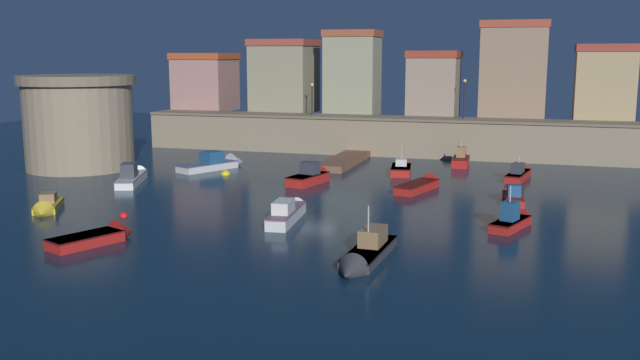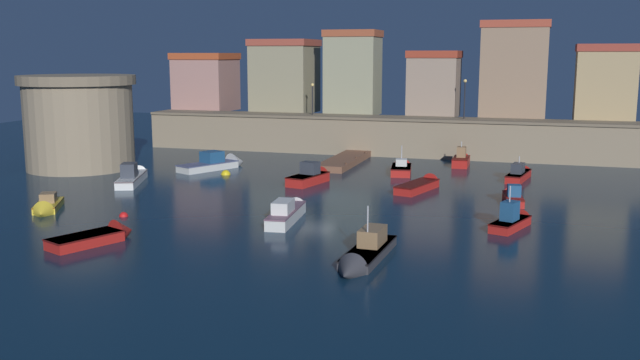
% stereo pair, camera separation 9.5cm
% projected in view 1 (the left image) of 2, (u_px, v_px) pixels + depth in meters
% --- Properties ---
extents(ground_plane, '(120.06, 120.06, 0.00)m').
position_uv_depth(ground_plane, '(317.00, 195.00, 50.56)').
color(ground_plane, '#0C2338').
extents(quay_wall, '(49.59, 3.99, 3.78)m').
position_uv_depth(quay_wall, '(383.00, 136.00, 70.79)').
color(quay_wall, gray).
rests_on(quay_wall, ground).
extents(old_town_backdrop, '(47.92, 6.23, 9.53)m').
position_uv_depth(old_town_backdrop, '(376.00, 77.00, 74.37)').
color(old_town_backdrop, '#A87970').
rests_on(old_town_backdrop, ground).
extents(fortress_tower, '(9.87, 9.87, 8.08)m').
position_uv_depth(fortress_tower, '(79.00, 122.00, 61.81)').
color(fortress_tower, gray).
rests_on(fortress_tower, ground).
extents(pier_dock, '(2.49, 10.57, 0.70)m').
position_uv_depth(pier_dock, '(344.00, 161.00, 64.95)').
color(pier_dock, brown).
rests_on(pier_dock, ground).
extents(quay_lamp_0, '(0.32, 0.32, 3.19)m').
position_uv_depth(quay_lamp_0, '(312.00, 94.00, 72.23)').
color(quay_lamp_0, black).
rests_on(quay_lamp_0, quay_wall).
extents(quay_lamp_1, '(0.32, 0.32, 3.74)m').
position_uv_depth(quay_lamp_1, '(464.00, 93.00, 67.75)').
color(quay_lamp_1, black).
rests_on(quay_lamp_1, quay_wall).
extents(moored_boat_0, '(2.65, 5.43, 2.05)m').
position_uv_depth(moored_boat_0, '(313.00, 176.00, 55.51)').
color(moored_boat_0, red).
rests_on(moored_boat_0, ground).
extents(moored_boat_1, '(1.72, 4.56, 1.58)m').
position_uv_depth(moored_boat_1, '(512.00, 196.00, 48.32)').
color(moored_boat_1, red).
rests_on(moored_boat_1, ground).
extents(moored_boat_2, '(2.09, 5.96, 2.15)m').
position_uv_depth(moored_boat_2, '(520.00, 173.00, 57.23)').
color(moored_boat_2, red).
rests_on(moored_boat_2, ground).
extents(moored_boat_3, '(3.88, 7.37, 2.05)m').
position_uv_depth(moored_boat_3, '(133.00, 176.00, 55.86)').
color(moored_boat_3, white).
rests_on(moored_boat_3, ground).
extents(moored_boat_4, '(2.27, 5.01, 2.78)m').
position_uv_depth(moored_boat_4, '(401.00, 168.00, 60.19)').
color(moored_boat_4, red).
rests_on(moored_boat_4, ground).
extents(moored_boat_5, '(4.51, 6.91, 2.13)m').
position_uv_depth(moored_boat_5, '(217.00, 163.00, 62.28)').
color(moored_boat_5, silver).
rests_on(moored_boat_5, ground).
extents(moored_boat_6, '(1.93, 6.96, 1.64)m').
position_uv_depth(moored_boat_6, '(289.00, 211.00, 43.24)').
color(moored_boat_6, silver).
rests_on(moored_boat_6, ground).
extents(moored_boat_7, '(3.32, 4.62, 1.48)m').
position_uv_depth(moored_boat_7, '(46.00, 207.00, 45.30)').
color(moored_boat_7, gold).
rests_on(moored_boat_7, ground).
extents(moored_boat_8, '(1.46, 4.21, 2.46)m').
position_uv_depth(moored_boat_8, '(461.00, 160.00, 64.15)').
color(moored_boat_8, red).
rests_on(moored_boat_8, ground).
extents(moored_boat_9, '(3.32, 5.08, 1.50)m').
position_uv_depth(moored_boat_9, '(100.00, 236.00, 37.96)').
color(moored_boat_9, red).
rests_on(moored_boat_9, ground).
extents(moored_boat_10, '(2.58, 4.72, 2.83)m').
position_uv_depth(moored_boat_10, '(514.00, 219.00, 41.29)').
color(moored_boat_10, red).
rests_on(moored_boat_10, ground).
extents(moored_boat_11, '(3.01, 6.24, 1.35)m').
position_uv_depth(moored_boat_11, '(423.00, 184.00, 52.95)').
color(moored_boat_11, red).
rests_on(moored_boat_11, ground).
extents(moored_boat_12, '(1.73, 7.01, 3.11)m').
position_uv_depth(moored_boat_12, '(364.00, 254.00, 34.27)').
color(moored_boat_12, '#333338').
rests_on(moored_boat_12, ground).
extents(mooring_buoy_0, '(0.55, 0.55, 0.55)m').
position_uv_depth(mooring_buoy_0, '(124.00, 216.00, 44.02)').
color(mooring_buoy_0, red).
rests_on(mooring_buoy_0, ground).
extents(mooring_buoy_1, '(0.78, 0.78, 0.78)m').
position_uv_depth(mooring_buoy_1, '(226.00, 175.00, 59.22)').
color(mooring_buoy_1, yellow).
rests_on(mooring_buoy_1, ground).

